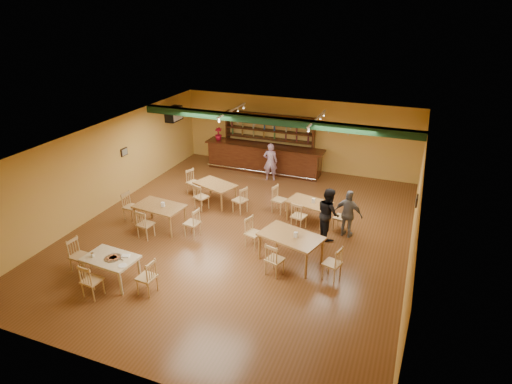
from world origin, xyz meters
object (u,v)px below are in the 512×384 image
at_px(dining_table_d, 291,249).
at_px(patron_right_a, 328,213).
at_px(near_table, 112,269).
at_px(bar_counter, 264,158).
at_px(dining_table_b, 309,211).
at_px(patron_bar, 270,162).
at_px(dining_table_a, 216,193).
at_px(dining_table_c, 161,217).

height_order(dining_table_d, patron_right_a, patron_right_a).
relative_size(near_table, patron_right_a, 0.83).
relative_size(bar_counter, near_table, 3.79).
xyz_separation_m(bar_counter, dining_table_d, (3.09, -6.23, -0.15)).
bearing_deg(dining_table_d, near_table, -131.56).
distance_m(dining_table_b, patron_bar, 3.73).
xyz_separation_m(dining_table_a, near_table, (-0.40, -5.23, -0.01)).
height_order(dining_table_c, patron_bar, patron_bar).
relative_size(dining_table_a, dining_table_b, 1.05).
xyz_separation_m(patron_bar, patron_right_a, (3.16, -3.66, 0.03)).
relative_size(dining_table_c, patron_bar, 1.00).
relative_size(dining_table_b, patron_right_a, 0.86).
distance_m(bar_counter, dining_table_c, 5.99).
xyz_separation_m(dining_table_d, near_table, (-4.01, -2.54, -0.06)).
bearing_deg(dining_table_b, near_table, -113.94).
height_order(dining_table_d, patron_bar, patron_bar).
xyz_separation_m(dining_table_c, near_table, (0.42, -2.93, -0.03)).
relative_size(bar_counter, dining_table_a, 3.48).
xyz_separation_m(dining_table_c, patron_bar, (1.92, 5.01, 0.38)).
distance_m(dining_table_a, near_table, 5.24).
bearing_deg(bar_counter, patron_bar, -54.87).
distance_m(dining_table_d, patron_right_a, 1.90).
bearing_deg(dining_table_c, dining_table_a, 76.19).
xyz_separation_m(dining_table_a, patron_bar, (1.10, 2.71, 0.40)).
bearing_deg(dining_table_d, dining_table_b, 109.69).
relative_size(patron_bar, patron_right_a, 0.96).
bearing_deg(dining_table_b, patron_right_a, -31.78).
distance_m(dining_table_c, dining_table_d, 4.45).
height_order(bar_counter, patron_right_a, patron_right_a).
bearing_deg(patron_bar, dining_table_a, 52.34).
bearing_deg(dining_table_d, patron_bar, 131.05).
xyz_separation_m(dining_table_b, patron_right_a, (0.80, -0.80, 0.46)).
height_order(dining_table_a, near_table, dining_table_a).
distance_m(near_table, patron_bar, 8.09).
distance_m(dining_table_d, near_table, 4.74).
bearing_deg(patron_bar, bar_counter, -70.47).
height_order(dining_table_a, patron_bar, patron_bar).
bearing_deg(patron_bar, dining_table_b, 113.84).
bearing_deg(near_table, dining_table_d, 36.60).
distance_m(dining_table_c, patron_bar, 5.38).
xyz_separation_m(dining_table_a, dining_table_c, (-0.82, -2.30, 0.02)).
xyz_separation_m(dining_table_d, patron_bar, (-2.51, 5.41, 0.35)).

